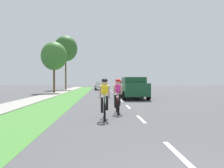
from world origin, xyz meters
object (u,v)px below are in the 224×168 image
object	(u,v)px
street_tree_far	(66,49)
street_tree_near	(54,56)
cyclist_lead	(105,98)
suv_dark_green	(134,87)
pickup_white	(102,85)
sedan_red	(126,87)
cyclist_trailing	(118,95)

from	to	relation	value
street_tree_far	street_tree_near	bearing A→B (deg)	-89.07
cyclist_lead	suv_dark_green	bearing A→B (deg)	75.84
pickup_white	street_tree_far	world-z (taller)	street_tree_far
sedan_red	pickup_white	world-z (taller)	pickup_white
suv_dark_green	street_tree_far	bearing A→B (deg)	113.05
cyclist_lead	pickup_white	xyz separation A→B (m)	(-0.02, 30.10, 0.02)
cyclist_trailing	street_tree_far	world-z (taller)	street_tree_far
cyclist_trailing	sedan_red	distance (m)	18.12
suv_dark_green	pickup_white	xyz separation A→B (m)	(-2.60, 19.85, -0.12)
sedan_red	street_tree_near	distance (m)	9.61
cyclist_lead	cyclist_trailing	distance (m)	1.80
cyclist_trailing	sedan_red	size ratio (longest dim) A/B	0.40
cyclist_trailing	street_tree_near	bearing A→B (deg)	109.69
sedan_red	pickup_white	size ratio (longest dim) A/B	0.84
suv_dark_green	street_tree_near	bearing A→B (deg)	131.42
suv_dark_green	sedan_red	world-z (taller)	suv_dark_green
cyclist_trailing	pickup_white	distance (m)	28.42
cyclist_lead	pickup_white	bearing A→B (deg)	90.04
street_tree_near	cyclist_lead	bearing A→B (deg)	-73.53
cyclist_lead	street_tree_far	size ratio (longest dim) A/B	0.19
cyclist_trailing	pickup_white	size ratio (longest dim) A/B	0.34
street_tree_far	suv_dark_green	bearing A→B (deg)	-66.95
cyclist_trailing	suv_dark_green	size ratio (longest dim) A/B	0.37
street_tree_near	street_tree_far	world-z (taller)	street_tree_far
sedan_red	street_tree_far	xyz separation A→B (m)	(-9.02, 10.85, 6.13)
suv_dark_green	sedan_red	size ratio (longest dim) A/B	1.09
suv_dark_green	sedan_red	xyz separation A→B (m)	(0.40, 9.41, -0.18)
cyclist_trailing	street_tree_near	distance (m)	19.61
cyclist_lead	cyclist_trailing	xyz separation A→B (m)	(0.63, 1.69, 0.00)
cyclist_lead	suv_dark_green	world-z (taller)	suv_dark_green
suv_dark_green	cyclist_trailing	bearing A→B (deg)	-102.87
cyclist_lead	cyclist_trailing	world-z (taller)	same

